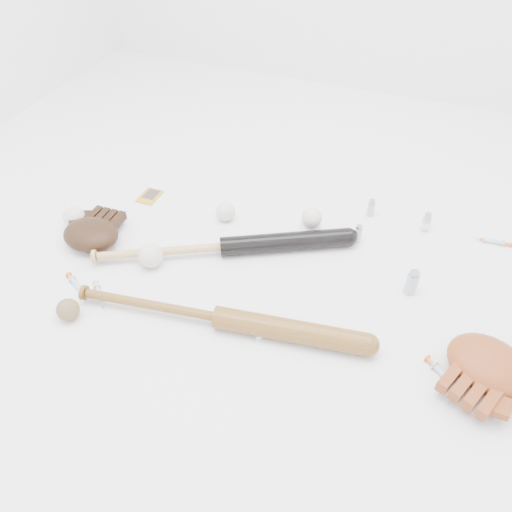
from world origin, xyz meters
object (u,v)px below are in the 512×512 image
at_px(glove_dark, 91,234).
at_px(pedestal, 311,230).
at_px(bat_dark, 223,247).
at_px(bat_wood, 218,317).

xyz_separation_m(glove_dark, pedestal, (0.69, 0.33, -0.02)).
bearing_deg(pedestal, bat_dark, -139.09).
xyz_separation_m(bat_wood, pedestal, (0.13, 0.50, -0.01)).
height_order(glove_dark, pedestal, glove_dark).
distance_m(bat_wood, pedestal, 0.51).
distance_m(bat_wood, glove_dark, 0.58).
relative_size(bat_dark, glove_dark, 3.93).
height_order(bat_dark, bat_wood, same).
distance_m(bat_dark, glove_dark, 0.46).
xyz_separation_m(bat_dark, bat_wood, (0.11, -0.29, 0.00)).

